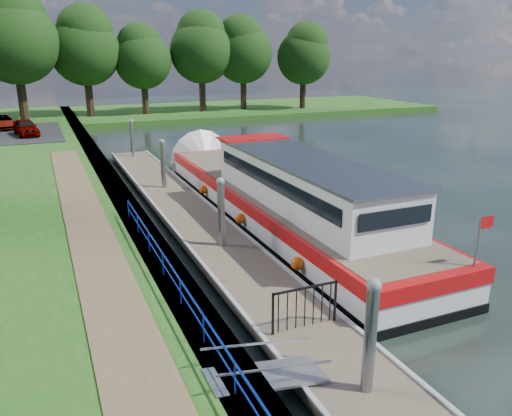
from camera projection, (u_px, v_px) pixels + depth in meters
name	position (u px, v px, depth m)	size (l,w,h in m)	color
ground	(352.00, 391.00, 11.03)	(160.00, 160.00, 0.00)	black
bank_edge	(123.00, 206.00, 23.09)	(1.10, 90.00, 0.78)	#473D2D
far_bank	(195.00, 112.00, 61.06)	(60.00, 18.00, 0.60)	#225017
footpath	(99.00, 258.00, 16.14)	(1.60, 40.00, 0.05)	brown
blue_fence	(191.00, 302.00, 12.23)	(0.04, 18.04, 0.72)	#0C2DBF
pontoon	(188.00, 215.00, 22.37)	(2.50, 30.00, 0.56)	brown
mooring_piles	(187.00, 192.00, 22.04)	(0.30, 27.30, 3.55)	gray
gangway	(266.00, 375.00, 10.58)	(2.58, 1.00, 0.92)	#A5A8AD
gate_panel	(305.00, 301.00, 12.62)	(1.85, 0.05, 1.15)	black
barge	(272.00, 194.00, 22.40)	(4.36, 21.15, 4.78)	black
horizon_trees	(72.00, 45.00, 50.71)	(54.38, 10.03, 12.87)	#332316
car_a	(26.00, 127.00, 39.76)	(1.54, 3.83, 1.31)	#999999
car_d	(3.00, 122.00, 43.31)	(1.92, 4.17, 1.16)	#999999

